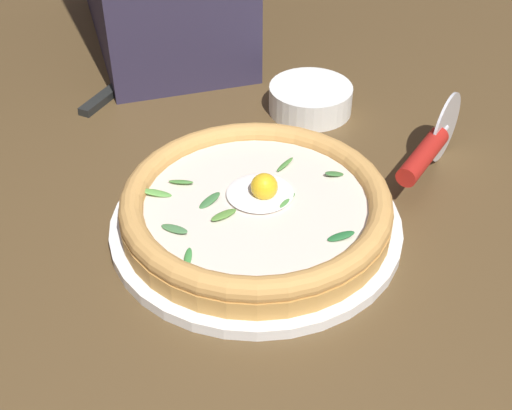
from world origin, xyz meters
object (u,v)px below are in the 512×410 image
(pizza, at_px, (256,206))
(pizza_cutter, at_px, (430,147))
(side_bowl, at_px, (310,99))
(table_knife, at_px, (120,86))

(pizza, bearing_deg, pizza_cutter, 13.95)
(side_bowl, height_order, table_knife, side_bowl)
(pizza, bearing_deg, side_bowl, 61.93)
(pizza, distance_m, side_bowl, 0.24)
(side_bowl, relative_size, table_knife, 0.54)
(side_bowl, xyz_separation_m, pizza_cutter, (0.09, -0.17, 0.02))
(pizza_cutter, xyz_separation_m, table_knife, (-0.32, 0.27, -0.04))
(pizza, xyz_separation_m, side_bowl, (0.11, 0.22, -0.01))
(side_bowl, bearing_deg, pizza_cutter, -61.79)
(pizza, relative_size, pizza_cutter, 2.23)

